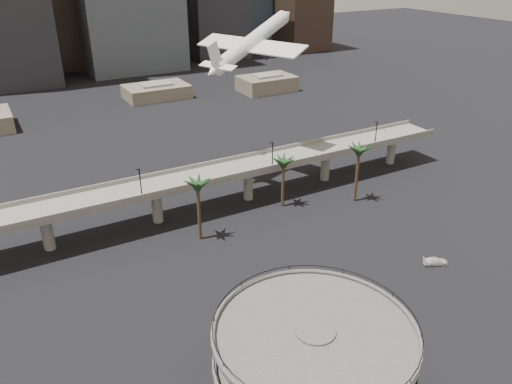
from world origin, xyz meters
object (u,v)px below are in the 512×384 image
car_a (301,314)px  airborne_jet (252,42)px  overpass (204,180)px  car_b (345,295)px  parking_ramp (312,375)px  car_c (436,261)px

car_a → airborne_jet: bearing=-38.2°
overpass → car_b: overpass is taller
parking_ramp → airborne_jet: (33.20, 73.72, 22.90)m
overpass → car_a: 41.53m
airborne_jet → car_c: 64.59m
overpass → car_c: (28.17, -40.77, -6.67)m
parking_ramp → car_a: size_ratio=4.94×
parking_ramp → car_b: (20.21, 18.52, -9.02)m
car_a → overpass: bearing=-19.2°
overpass → airborne_jet: size_ratio=4.17×
car_b → overpass: bearing=-15.9°
car_b → car_c: size_ratio=1.08×
car_a → car_b: 9.12m
parking_ramp → car_c: (41.17, 18.22, -9.17)m
airborne_jet → overpass: bearing=-167.0°
parking_ramp → car_c: size_ratio=4.83×
overpass → car_b: (7.21, -40.47, -6.52)m
overpass → airborne_jet: bearing=36.1°
car_a → car_b: bearing=-103.5°
airborne_jet → car_c: airborne_jet is taller
overpass → car_b: size_ratio=26.24×
airborne_jet → car_b: bearing=-126.3°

